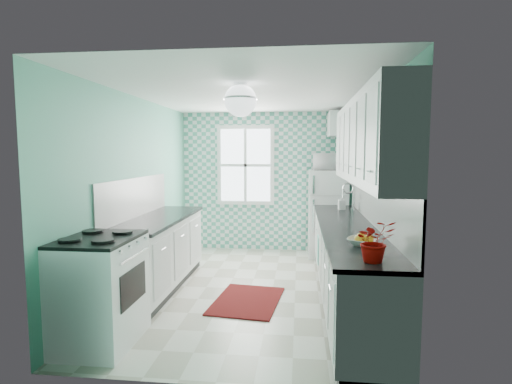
# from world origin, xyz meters

# --- Properties ---
(floor) EXTENTS (3.00, 4.40, 0.02)m
(floor) POSITION_xyz_m (0.00, 0.00, -0.01)
(floor) COLOR silver
(floor) RESTS_ON ground
(ceiling) EXTENTS (3.00, 4.40, 0.02)m
(ceiling) POSITION_xyz_m (0.00, 0.00, 2.51)
(ceiling) COLOR white
(ceiling) RESTS_ON wall_back
(wall_back) EXTENTS (3.00, 0.02, 2.50)m
(wall_back) POSITION_xyz_m (0.00, 2.21, 1.25)
(wall_back) COLOR #60B79A
(wall_back) RESTS_ON floor
(wall_front) EXTENTS (3.00, 0.02, 2.50)m
(wall_front) POSITION_xyz_m (0.00, -2.21, 1.25)
(wall_front) COLOR #60B79A
(wall_front) RESTS_ON floor
(wall_left) EXTENTS (0.02, 4.40, 2.50)m
(wall_left) POSITION_xyz_m (-1.51, 0.00, 1.25)
(wall_left) COLOR #60B79A
(wall_left) RESTS_ON floor
(wall_right) EXTENTS (0.02, 4.40, 2.50)m
(wall_right) POSITION_xyz_m (1.51, 0.00, 1.25)
(wall_right) COLOR #60B79A
(wall_right) RESTS_ON floor
(accent_wall) EXTENTS (3.00, 0.01, 2.50)m
(accent_wall) POSITION_xyz_m (0.00, 2.19, 1.25)
(accent_wall) COLOR teal
(accent_wall) RESTS_ON wall_back
(window) EXTENTS (1.04, 0.05, 1.44)m
(window) POSITION_xyz_m (-0.35, 2.16, 1.55)
(window) COLOR white
(window) RESTS_ON wall_back
(backsplash_right) EXTENTS (0.02, 3.60, 0.51)m
(backsplash_right) POSITION_xyz_m (1.49, -0.40, 1.20)
(backsplash_right) COLOR white
(backsplash_right) RESTS_ON wall_right
(backsplash_left) EXTENTS (0.02, 2.15, 0.51)m
(backsplash_left) POSITION_xyz_m (-1.49, -0.07, 1.20)
(backsplash_left) COLOR white
(backsplash_left) RESTS_ON wall_left
(upper_cabinets_right) EXTENTS (0.33, 3.20, 0.90)m
(upper_cabinets_right) POSITION_xyz_m (1.33, -0.60, 1.90)
(upper_cabinets_right) COLOR silver
(upper_cabinets_right) RESTS_ON wall_right
(upper_cabinet_fridge) EXTENTS (0.40, 0.74, 0.40)m
(upper_cabinet_fridge) POSITION_xyz_m (1.30, 1.83, 2.25)
(upper_cabinet_fridge) COLOR silver
(upper_cabinet_fridge) RESTS_ON wall_right
(ceiling_light) EXTENTS (0.34, 0.34, 0.35)m
(ceiling_light) POSITION_xyz_m (0.00, -0.80, 2.32)
(ceiling_light) COLOR silver
(ceiling_light) RESTS_ON ceiling
(base_cabinets_right) EXTENTS (0.60, 3.60, 0.90)m
(base_cabinets_right) POSITION_xyz_m (1.20, -0.40, 0.45)
(base_cabinets_right) COLOR white
(base_cabinets_right) RESTS_ON floor
(countertop_right) EXTENTS (0.63, 3.60, 0.04)m
(countertop_right) POSITION_xyz_m (1.19, -0.40, 0.92)
(countertop_right) COLOR black
(countertop_right) RESTS_ON base_cabinets_right
(base_cabinets_left) EXTENTS (0.60, 2.15, 0.90)m
(base_cabinets_left) POSITION_xyz_m (-1.20, -0.07, 0.45)
(base_cabinets_left) COLOR white
(base_cabinets_left) RESTS_ON floor
(countertop_left) EXTENTS (0.63, 2.15, 0.04)m
(countertop_left) POSITION_xyz_m (-1.19, -0.07, 0.92)
(countertop_left) COLOR black
(countertop_left) RESTS_ON base_cabinets_left
(fridge) EXTENTS (0.65, 0.65, 1.48)m
(fridge) POSITION_xyz_m (1.11, 1.82, 0.74)
(fridge) COLOR silver
(fridge) RESTS_ON floor
(stove) EXTENTS (0.66, 0.82, 0.99)m
(stove) POSITION_xyz_m (-1.20, -1.63, 0.52)
(stove) COLOR white
(stove) RESTS_ON floor
(sink) EXTENTS (0.53, 0.44, 0.53)m
(sink) POSITION_xyz_m (1.20, 0.74, 0.93)
(sink) COLOR silver
(sink) RESTS_ON countertop_right
(rug) EXTENTS (0.86, 1.14, 0.02)m
(rug) POSITION_xyz_m (0.02, -0.44, 0.01)
(rug) COLOR maroon
(rug) RESTS_ON floor
(dish_towel) EXTENTS (0.11, 0.23, 0.37)m
(dish_towel) POSITION_xyz_m (0.89, 0.27, 0.48)
(dish_towel) COLOR #54A293
(dish_towel) RESTS_ON base_cabinets_right
(fruit_bowl) EXTENTS (0.35, 0.35, 0.07)m
(fruit_bowl) POSITION_xyz_m (1.20, -1.42, 0.97)
(fruit_bowl) COLOR white
(fruit_bowl) RESTS_ON countertop_right
(potted_plant) EXTENTS (0.34, 0.31, 0.33)m
(potted_plant) POSITION_xyz_m (1.20, -1.97, 1.10)
(potted_plant) COLOR #AB1905
(potted_plant) RESTS_ON countertop_right
(soap_bottle) EXTENTS (0.10, 0.11, 0.22)m
(soap_bottle) POSITION_xyz_m (1.25, 0.89, 1.05)
(soap_bottle) COLOR #A0B7BF
(soap_bottle) RESTS_ON countertop_right
(microwave) EXTENTS (0.52, 0.36, 0.29)m
(microwave) POSITION_xyz_m (1.11, 1.82, 1.63)
(microwave) COLOR white
(microwave) RESTS_ON fridge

